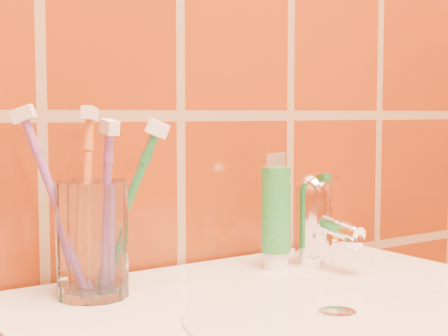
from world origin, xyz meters
TOP-DOWN VIEW (x-y plane):
  - glass_tumbler at (-0.16, 1.11)m, footprint 0.09×0.09m
  - toothpaste_tube at (0.08, 1.10)m, footprint 0.04×0.04m
  - faucet at (0.14, 1.09)m, footprint 0.05×0.11m
  - toothbrush_0 at (-0.15, 1.10)m, footprint 0.02×0.08m
  - toothbrush_1 at (-0.16, 1.13)m, footprint 0.08×0.09m
  - toothbrush_2 at (-0.13, 1.11)m, footprint 0.15×0.13m
  - toothbrush_3 at (-0.20, 1.13)m, footprint 0.15×0.14m
  - toothbrush_4 at (-0.13, 1.11)m, footprint 0.14×0.13m

SIDE VIEW (x-z plane):
  - glass_tumbler at x=-0.16m, z-range 0.85..0.97m
  - faucet at x=0.14m, z-range 0.85..0.97m
  - toothpaste_tube at x=0.08m, z-range 0.85..0.99m
  - toothbrush_2 at x=-0.13m, z-range 0.84..1.04m
  - toothbrush_4 at x=-0.13m, z-range 0.84..1.04m
  - toothbrush_0 at x=-0.15m, z-range 0.84..1.04m
  - toothbrush_3 at x=-0.20m, z-range 0.84..1.06m
  - toothbrush_1 at x=-0.16m, z-range 0.84..1.06m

